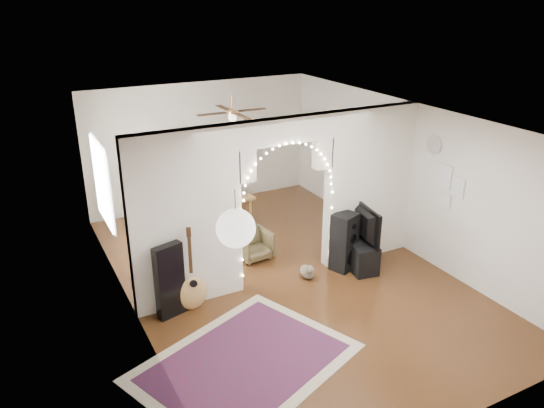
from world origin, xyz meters
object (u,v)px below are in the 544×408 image
media_console (356,252)px  dining_table (219,201)px  bookcase (185,175)px  dining_chair_right (254,245)px  floor_speaker (344,242)px  dining_chair_left (161,218)px  acoustic_guitar (192,280)px

media_console → dining_table: (-1.61, 2.30, 0.43)m
bookcase → dining_chair_right: bearing=-87.9°
floor_speaker → dining_chair_left: bearing=104.6°
dining_table → dining_chair_right: dining_table is taller
floor_speaker → dining_chair_left: floor_speaker is taller
dining_chair_left → dining_table: bearing=-46.5°
media_console → bookcase: (-1.77, 3.75, 0.55)m
dining_chair_left → dining_chair_right: 2.29m
acoustic_guitar → dining_table: acoustic_guitar is taller
floor_speaker → media_console: floor_speaker is taller
acoustic_guitar → dining_chair_left: 3.13m
media_console → dining_chair_right: bearing=153.4°
media_console → bookcase: bookcase is taller
media_console → dining_table: size_ratio=0.76×
acoustic_guitar → dining_table: (1.38, 2.30, 0.18)m
media_console → dining_table: bearing=134.4°
acoustic_guitar → bookcase: bookcase is taller
dining_chair_left → dining_chair_right: (1.08, -2.02, 0.04)m
media_console → dining_chair_right: (-1.46, 1.06, 0.01)m
media_console → dining_chair_left: (-2.54, 3.08, -0.03)m
dining_table → media_console: bearing=-64.5°
bookcase → media_console: bearing=-69.1°
acoustic_guitar → dining_chair_left: acoustic_guitar is taller
bookcase → dining_chair_left: (-0.77, -0.67, -0.58)m
bookcase → floor_speaker: bearing=-72.6°
floor_speaker → dining_chair_right: size_ratio=1.78×
dining_table → dining_chair_left: dining_table is taller
media_console → bookcase: size_ratio=0.62×
acoustic_guitar → dining_chair_right: (1.52, 1.06, -0.24)m
bookcase → dining_chair_right: 2.76m
media_console → dining_table: 2.84m
floor_speaker → acoustic_guitar: bearing=158.2°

